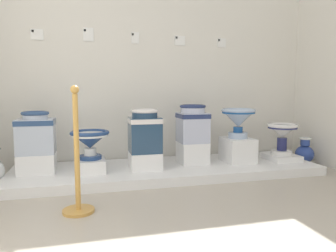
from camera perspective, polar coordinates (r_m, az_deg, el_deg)
name	(u,v)px	position (r m, az deg, el deg)	size (l,w,h in m)	color
ground_plane	(220,227)	(2.32, 9.23, -17.48)	(5.92, 5.47, 0.02)	#B2A899
wall_back	(157,41)	(4.05, -1.99, 15.04)	(4.12, 0.06, 3.07)	silver
display_platform	(168,170)	(3.58, 0.00, -7.85)	(3.33, 0.99, 0.10)	white
plinth_block_leftmost	(37,163)	(3.51, -22.37, -6.13)	(0.35, 0.32, 0.20)	white
antique_toilet_leftmost	(36,132)	(3.46, -22.59, -1.00)	(0.37, 0.31, 0.43)	silver
plinth_block_slender_white	(91,165)	(3.39, -13.71, -6.86)	(0.29, 0.35, 0.13)	white
antique_toilet_slender_white	(90,140)	(3.34, -13.83, -2.40)	(0.40, 0.40, 0.29)	navy
plinth_block_broad_patterned	(145,160)	(3.42, -4.13, -6.16)	(0.32, 0.32, 0.18)	white
antique_toilet_broad_patterned	(145,130)	(3.37, -4.18, -0.68)	(0.33, 0.30, 0.46)	navy
plinth_block_squat_floral	(192,153)	(3.68, 4.39, -4.76)	(0.31, 0.33, 0.24)	white
antique_toilet_squat_floral	(193,123)	(3.63, 4.44, 0.60)	(0.32, 0.32, 0.43)	silver
plinth_block_central_ornate	(238,150)	(3.83, 12.35, -4.18)	(0.32, 0.38, 0.28)	white
antique_toilet_central_ornate	(238,118)	(3.79, 12.48, 1.38)	(0.39, 0.39, 0.34)	#A8BCD9
plinth_block_pale_glazed	(281,157)	(4.08, 19.65, -5.28)	(0.35, 0.37, 0.07)	white
antique_toilet_pale_glazed	(282,133)	(4.03, 19.81, -1.15)	(0.36, 0.36, 0.37)	white
info_placard_first	(37,34)	(3.95, -22.44, 14.95)	(0.13, 0.01, 0.12)	white
info_placard_second	(88,34)	(3.92, -14.10, 15.63)	(0.12, 0.01, 0.15)	white
info_placard_third	(135,38)	(3.96, -5.91, 15.46)	(0.09, 0.01, 0.13)	white
info_placard_fourth	(180,41)	(4.08, 2.11, 15.05)	(0.13, 0.01, 0.12)	white
info_placard_fifth	(222,43)	(4.27, 9.57, 14.49)	(0.12, 0.01, 0.11)	white
decorative_vase_companion	(305,153)	(4.33, 23.28, -4.49)	(0.23, 0.23, 0.35)	white
stanchion_post_near_left	(77,174)	(2.52, -15.93, -8.27)	(0.24, 0.24, 0.96)	gold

